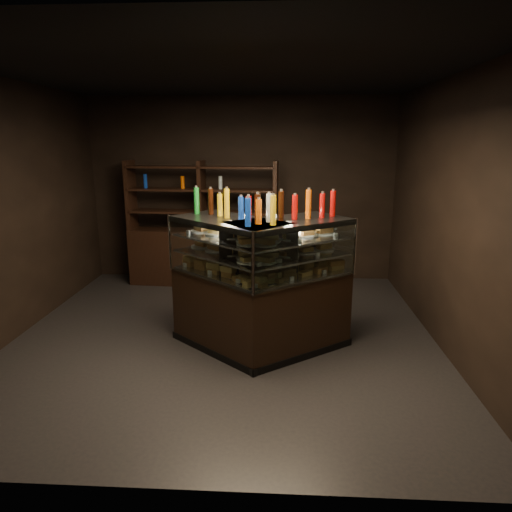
{
  "coord_description": "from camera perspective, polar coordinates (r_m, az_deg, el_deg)",
  "views": [
    {
      "loc": [
        0.66,
        -5.08,
        2.31
      ],
      "look_at": [
        0.4,
        -0.45,
        1.13
      ],
      "focal_mm": 32.0,
      "sensor_mm": 36.0,
      "label": 1
    }
  ],
  "objects": [
    {
      "name": "potted_conifer",
      "position": [
        6.4,
        7.63,
        -2.23
      ],
      "size": [
        0.41,
        0.41,
        0.87
      ],
      "rotation": [
        0.0,
        0.0,
        -0.02
      ],
      "color": "black",
      "rests_on": "ground"
    },
    {
      "name": "display_case",
      "position": [
        5.14,
        0.42,
        -6.33
      ],
      "size": [
        2.12,
        1.42,
        1.49
      ],
      "rotation": [
        0.0,
        0.0,
        -0.04
      ],
      "color": "black",
      "rests_on": "ground"
    },
    {
      "name": "bottles_top",
      "position": [
        4.86,
        0.44,
        6.22
      ],
      "size": [
        1.55,
        0.79,
        0.3
      ],
      "color": "#0F38B2",
      "rests_on": "display_case"
    },
    {
      "name": "food_display",
      "position": [
        4.94,
        0.43,
        0.59
      ],
      "size": [
        1.73,
        0.94,
        0.46
      ],
      "color": "#B0743F",
      "rests_on": "display_case"
    },
    {
      "name": "ground",
      "position": [
        5.62,
        -3.9,
        -9.99
      ],
      "size": [
        5.0,
        5.0,
        0.0
      ],
      "primitive_type": "plane",
      "color": "black",
      "rests_on": "ground"
    },
    {
      "name": "back_shelving",
      "position": [
        7.44,
        -6.6,
        0.98
      ],
      "size": [
        2.41,
        0.57,
        2.0
      ],
      "rotation": [
        0.0,
        0.0,
        -0.06
      ],
      "color": "black",
      "rests_on": "ground"
    },
    {
      "name": "room_shell",
      "position": [
        5.13,
        -4.27,
        10.17
      ],
      "size": [
        5.02,
        5.02,
        3.01
      ],
      "color": "black",
      "rests_on": "ground"
    }
  ]
}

